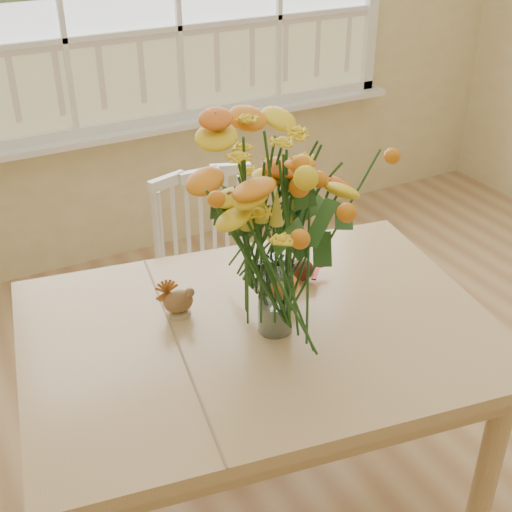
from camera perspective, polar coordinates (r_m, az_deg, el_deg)
dining_table at (r=2.00m, az=0.27°, el=-8.01°), size 1.45×1.14×0.70m
windsor_chair at (r=2.62m, az=-3.72°, el=-1.38°), size 0.40×0.39×0.85m
flower_vase at (r=1.76m, az=1.72°, el=2.43°), size 0.45×0.45×0.54m
pumpkin at (r=2.03m, az=2.00°, el=-2.63°), size 0.11×0.11×0.09m
turkey_figurine at (r=1.98m, az=-6.50°, el=-3.79°), size 0.10×0.08×0.11m
dark_gourd at (r=2.13m, az=3.82°, el=-1.23°), size 0.13×0.09×0.07m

